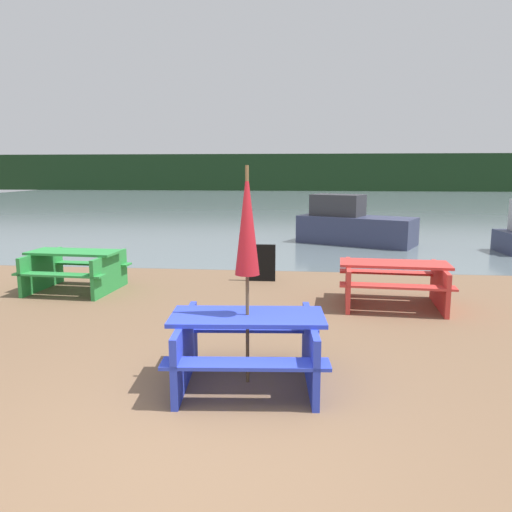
% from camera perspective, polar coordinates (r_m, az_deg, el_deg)
% --- Properties ---
extents(ground_plane, '(60.00, 60.00, 0.00)m').
position_cam_1_polar(ground_plane, '(4.32, -7.77, -21.44)').
color(ground_plane, brown).
extents(water, '(60.00, 50.00, 0.00)m').
position_cam_1_polar(water, '(36.04, 4.45, 6.19)').
color(water, slate).
rests_on(water, ground_plane).
extents(far_treeline, '(80.00, 1.60, 4.00)m').
position_cam_1_polar(far_treeline, '(55.96, 5.02, 9.50)').
color(far_treeline, '#193319').
rests_on(far_treeline, water).
extents(picnic_table_blue, '(1.71, 1.51, 0.74)m').
position_cam_1_polar(picnic_table_blue, '(5.33, -0.98, -9.79)').
color(picnic_table_blue, blue).
rests_on(picnic_table_blue, ground_plane).
extents(picnic_table_red, '(1.85, 1.49, 0.73)m').
position_cam_1_polar(picnic_table_red, '(8.58, 15.44, -2.57)').
color(picnic_table_red, red).
rests_on(picnic_table_red, ground_plane).
extents(picnic_table_green, '(1.73, 1.48, 0.75)m').
position_cam_1_polar(picnic_table_green, '(9.89, -19.98, -1.19)').
color(picnic_table_green, green).
rests_on(picnic_table_green, ground_plane).
extents(umbrella_crimson, '(0.25, 0.25, 2.28)m').
position_cam_1_polar(umbrella_crimson, '(5.05, -1.02, 3.78)').
color(umbrella_crimson, brown).
rests_on(umbrella_crimson, ground_plane).
extents(boat, '(3.71, 2.69, 1.50)m').
position_cam_1_polar(boat, '(15.60, 11.00, 3.47)').
color(boat, '#333856').
rests_on(boat, water).
extents(signboard, '(0.55, 0.08, 0.75)m').
position_cam_1_polar(signboard, '(10.13, 0.67, -0.78)').
color(signboard, black).
rests_on(signboard, ground_plane).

